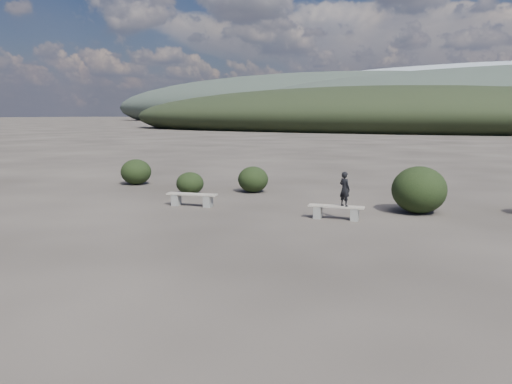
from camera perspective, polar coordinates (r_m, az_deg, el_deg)
The scene contains 9 objects.
ground at distance 10.80m, azimuth -10.74°, elevation -8.15°, with size 1200.00×1200.00×0.00m, color #2B2621.
bench_left at distance 17.32m, azimuth -7.34°, elevation -0.74°, with size 1.81×0.78×0.44m.
bench_right at distance 15.22m, azimuth 9.13°, elevation -2.16°, with size 1.70×0.68×0.42m.
seated_person at distance 15.07m, azimuth 10.10°, elevation 0.34°, with size 0.38×0.25×1.04m, color black.
shrub_a at distance 19.88m, azimuth -7.55°, elevation 0.99°, with size 1.09×1.09×0.89m, color black.
shrub_b at distance 20.25m, azimuth -0.34°, elevation 1.45°, with size 1.23×1.23×1.05m, color black.
shrub_d at distance 16.74m, azimuth 18.14°, elevation 0.24°, with size 1.72×1.72×1.51m, color black.
shrub_f at distance 23.16m, azimuth -13.55°, elevation 2.25°, with size 1.35×1.35×1.15m, color black.
mountain_ridges at distance 347.32m, azimuth 27.26°, elevation 9.13°, with size 500.00×400.00×56.00m.
Camera 1 is at (6.69, -7.88, 3.12)m, focal length 35.00 mm.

